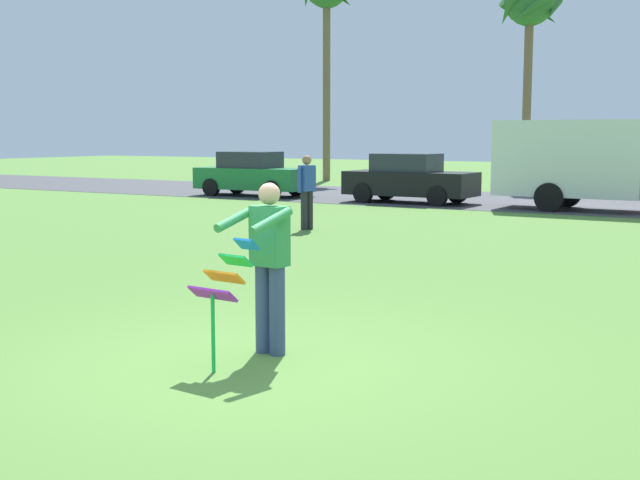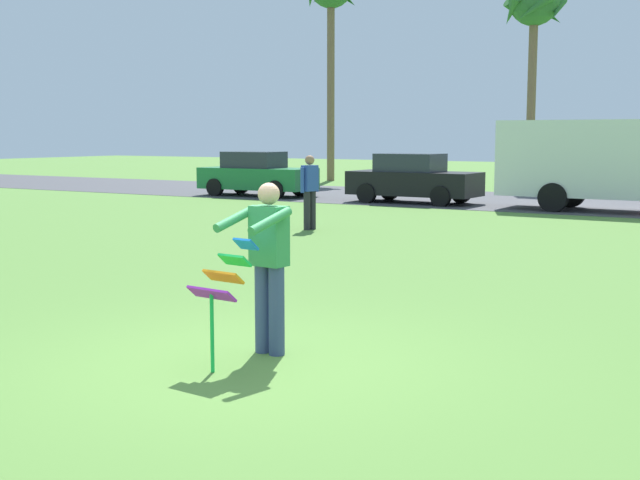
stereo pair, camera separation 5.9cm
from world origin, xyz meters
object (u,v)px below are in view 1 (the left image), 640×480
Objects in this scene: parked_car_black at (409,179)px; person_walker_near at (307,190)px; kite_held at (224,282)px; person_kite_flyer at (268,261)px; parked_truck_red_cab at (601,162)px; palm_tree_right_near at (530,10)px; parked_car_green at (253,175)px.

parked_car_black is 8.31m from person_walker_near.
kite_held is at bearing -62.75° from person_walker_near.
parked_truck_red_cab reaches higher than person_kite_flyer.
palm_tree_right_near is at bearing 101.05° from kite_held.
person_walker_near is at bearing -82.55° from parked_car_black.
person_walker_near is at bearing 117.25° from kite_held.
person_kite_flyer is 0.41× the size of parked_car_green.
kite_held is 0.14× the size of palm_tree_right_near.
person_walker_near is at bearing -120.77° from parked_truck_red_cab.
parked_truck_red_cab is at bearing 91.39° from kite_held.
person_walker_near is (0.23, -18.21, -6.38)m from palm_tree_right_near.
person_walker_near is (-4.90, -8.24, -0.48)m from parked_truck_red_cab.
kite_held is at bearing -55.97° from parked_car_green.
palm_tree_right_near is 19.30m from person_walker_near.
parked_car_green is 0.63× the size of parked_truck_red_cab.
person_kite_flyer reaches higher than kite_held.
parked_car_green is at bearing -179.99° from parked_car_black.
person_walker_near is (-5.42, 9.75, -0.02)m from person_kite_flyer.
kite_held is 18.65m from parked_truck_red_cab.
parked_truck_red_cab reaches higher than parked_car_green.
palm_tree_right_near is (-5.13, 9.97, 5.91)m from parked_truck_red_cab.
kite_held is 11.70m from person_walker_near.
person_walker_near reaches higher than parked_car_black.
person_walker_near is at bearing 119.08° from person_kite_flyer.
parked_car_green and parked_car_black have the same top height.
parked_car_black is 0.63× the size of parked_truck_red_cab.
parked_truck_red_cab is (5.98, -0.00, 0.64)m from parked_car_black.
parked_car_green is 2.44× the size of person_walker_near.
parked_truck_red_cab reaches higher than kite_held.
kite_held is 0.18× the size of parked_truck_red_cab.
person_walker_near is (-5.36, 10.40, 0.10)m from kite_held.
parked_car_black is at bearing 109.86° from person_kite_flyer.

